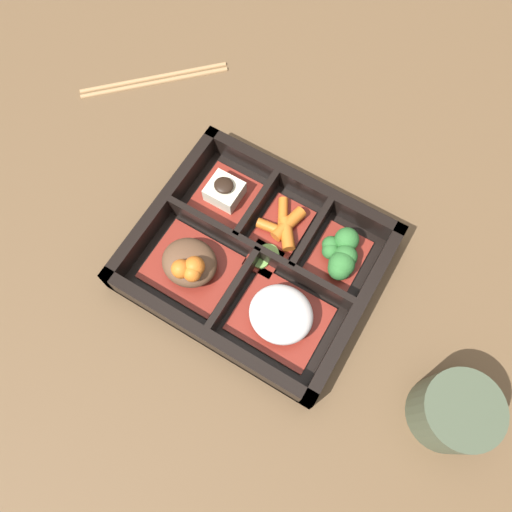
{
  "coord_description": "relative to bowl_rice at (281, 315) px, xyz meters",
  "views": [
    {
      "loc": [
        -0.11,
        0.18,
        0.57
      ],
      "look_at": [
        0.0,
        0.0,
        0.03
      ],
      "focal_mm": 35.0,
      "sensor_mm": 36.0,
      "label": 1
    }
  ],
  "objects": [
    {
      "name": "bento_rim",
      "position": [
        0.06,
        -0.05,
        -0.01
      ],
      "size": [
        0.28,
        0.24,
        0.04
      ],
      "color": "black",
      "rests_on": "ground_plane"
    },
    {
      "name": "chopsticks",
      "position": [
        0.33,
        -0.21,
        -0.03
      ],
      "size": [
        0.16,
        0.16,
        0.01
      ],
      "color": "#A87F51",
      "rests_on": "ground_plane"
    },
    {
      "name": "bowl_carrots",
      "position": [
        0.05,
        -0.1,
        -0.01
      ],
      "size": [
        0.06,
        0.08,
        0.02
      ],
      "color": "maroon",
      "rests_on": "bento_base"
    },
    {
      "name": "bowl_tofu",
      "position": [
        0.14,
        -0.1,
        -0.01
      ],
      "size": [
        0.07,
        0.08,
        0.04
      ],
      "color": "maroon",
      "rests_on": "bento_base"
    },
    {
      "name": "bowl_greens",
      "position": [
        -0.02,
        -0.1,
        -0.0
      ],
      "size": [
        0.06,
        0.08,
        0.04
      ],
      "color": "maroon",
      "rests_on": "bento_base"
    },
    {
      "name": "ground_plane",
      "position": [
        0.06,
        -0.05,
        -0.03
      ],
      "size": [
        3.0,
        3.0,
        0.0
      ],
      "primitive_type": "plane",
      "color": "brown"
    },
    {
      "name": "tea_cup",
      "position": [
        -0.21,
        -0.0,
        0.01
      ],
      "size": [
        0.08,
        0.08,
        0.07
      ],
      "color": "#424C38",
      "rests_on": "ground_plane"
    },
    {
      "name": "bowl_stew",
      "position": [
        0.12,
        0.0,
        -0.0
      ],
      "size": [
        0.1,
        0.09,
        0.05
      ],
      "color": "maroon",
      "rests_on": "bento_base"
    },
    {
      "name": "bowl_pickles",
      "position": [
        0.05,
        -0.06,
        -0.02
      ],
      "size": [
        0.04,
        0.04,
        0.01
      ],
      "color": "maroon",
      "rests_on": "bento_base"
    },
    {
      "name": "bowl_rice",
      "position": [
        0.0,
        0.0,
        0.0
      ],
      "size": [
        0.1,
        0.09,
        0.04
      ],
      "color": "maroon",
      "rests_on": "bento_base"
    },
    {
      "name": "bento_base",
      "position": [
        0.06,
        -0.05,
        -0.02
      ],
      "size": [
        0.28,
        0.24,
        0.01
      ],
      "color": "black",
      "rests_on": "ground_plane"
    }
  ]
}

